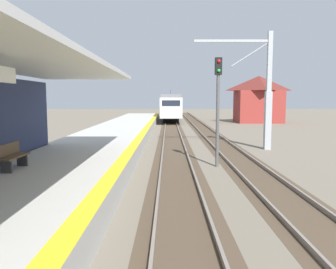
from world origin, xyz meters
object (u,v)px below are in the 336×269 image
object	(u,v)px
catenary_pylon_far_side	(262,94)
rail_signal_post	(216,100)
distant_trackside_house	(257,98)
approaching_train	(169,106)
platform_bench	(10,156)

from	to	relation	value
catenary_pylon_far_side	rail_signal_post	bearing A→B (deg)	-123.87
catenary_pylon_far_side	distant_trackside_house	world-z (taller)	catenary_pylon_far_side
approaching_train	catenary_pylon_far_side	distance (m)	30.40
rail_signal_post	platform_bench	world-z (taller)	rail_signal_post
approaching_train	platform_bench	bearing A→B (deg)	-97.99
catenary_pylon_far_side	approaching_train	bearing A→B (deg)	100.91
platform_bench	distant_trackside_house	world-z (taller)	distant_trackside_house
approaching_train	rail_signal_post	xyz separation A→B (m)	(1.98, -35.44, 1.02)
rail_signal_post	platform_bench	distance (m)	9.22
catenary_pylon_far_side	platform_bench	distance (m)	15.63
catenary_pylon_far_side	distant_trackside_house	xyz separation A→B (m)	(6.36, 24.95, -0.27)
approaching_train	catenary_pylon_far_side	xyz separation A→B (m)	(5.75, -29.82, 1.43)
approaching_train	rail_signal_post	bearing A→B (deg)	-86.81
platform_bench	rail_signal_post	bearing A→B (deg)	32.41
rail_signal_post	distant_trackside_house	bearing A→B (deg)	71.66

